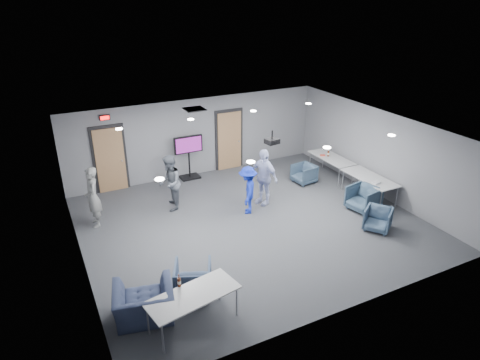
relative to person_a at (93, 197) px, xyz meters
name	(u,v)px	position (x,y,z in m)	size (l,w,h in m)	color
floor	(251,223)	(3.90, -1.87, -0.86)	(9.00, 9.00, 0.00)	#323539
ceiling	(252,132)	(3.90, -1.87, 1.84)	(9.00, 9.00, 0.00)	silver
wall_back	(197,137)	(3.90, 2.13, 0.49)	(9.00, 0.02, 2.70)	slate
wall_front	(349,255)	(3.90, -5.87, 0.49)	(9.00, 0.02, 2.70)	slate
wall_left	(76,216)	(-0.60, -1.87, 0.49)	(0.02, 8.00, 2.70)	slate
wall_right	(379,153)	(8.40, -1.87, 0.49)	(0.02, 8.00, 2.70)	slate
door_left	(110,160)	(0.90, 2.08, 0.21)	(1.06, 0.17, 2.24)	black
door_right	(229,140)	(5.10, 2.08, 0.21)	(1.06, 0.17, 2.24)	black
exit_sign	(105,118)	(0.90, 2.06, 1.59)	(0.32, 0.08, 0.16)	black
hvac_diffuser	(195,109)	(3.40, 0.93, 1.83)	(0.60, 0.60, 0.03)	black
downlights	(252,132)	(3.90, -1.87, 1.83)	(6.18, 3.78, 0.02)	white
person_a	(93,197)	(0.00, 0.00, 0.00)	(0.63, 0.41, 1.72)	gray
person_b	(170,183)	(2.18, -0.01, -0.02)	(0.82, 0.64, 1.68)	#545A65
person_c	(263,177)	(4.81, -0.92, 0.02)	(1.03, 0.43, 1.75)	silver
person_d	(248,190)	(4.12, -1.24, -0.14)	(0.93, 0.53, 1.43)	#1B2EB0
chair_right_a	(304,174)	(6.80, -0.22, -0.54)	(0.68, 0.70, 0.64)	#384C62
chair_right_b	(363,198)	(7.25, -2.64, -0.48)	(0.80, 0.83, 0.75)	#364A5E
chair_right_c	(378,219)	(6.82, -3.71, -0.54)	(0.68, 0.70, 0.63)	#384B61
chair_front_a	(193,278)	(1.37, -3.95, -0.50)	(0.77, 0.80, 0.72)	#3D4E6A
chair_front_b	(144,303)	(0.22, -4.27, -0.48)	(1.15, 1.00, 0.75)	#343D5A
table_right_a	(331,159)	(7.90, -0.24, -0.17)	(0.75, 1.80, 0.73)	#B0B2B5
table_right_b	(370,178)	(7.90, -2.14, -0.17)	(0.78, 1.88, 0.73)	#B0B2B5
table_front_left	(193,296)	(1.03, -4.87, -0.17)	(1.92, 1.08, 0.73)	#B0B2B5
bottle_front	(179,282)	(0.89, -4.52, -0.03)	(0.07, 0.07, 0.28)	#4F1D0D
bottle_right	(328,154)	(7.85, -0.11, -0.03)	(0.07, 0.07, 0.28)	#4F1D0D
snack_box	(323,155)	(7.72, 0.02, -0.11)	(0.17, 0.11, 0.04)	#D14634
wrapper	(376,183)	(7.74, -2.58, -0.10)	(0.24, 0.16, 0.05)	silver
tv_stand	(189,155)	(3.47, 1.87, 0.01)	(0.99, 0.47, 1.53)	black
projector	(272,141)	(4.42, -2.01, 1.55)	(0.37, 0.35, 0.36)	black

